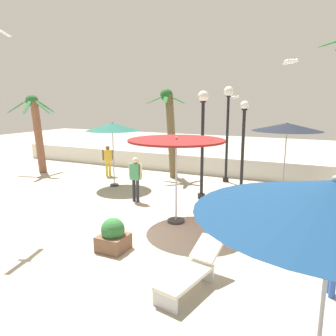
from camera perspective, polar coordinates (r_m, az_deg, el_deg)
ground_plane at (r=9.61m, az=-7.89°, el=-11.44°), size 56.00×56.00×0.00m
boundary_wall at (r=16.94m, az=8.15°, el=0.27°), size 25.20×0.30×0.94m
patio_umbrella_0 at (r=3.95m, az=26.59°, el=-4.76°), size 2.98×2.98×2.96m
patio_umbrella_1 at (r=14.30m, az=19.79°, el=6.58°), size 2.79×2.79×2.91m
patio_umbrella_2 at (r=9.92m, az=1.45°, el=4.07°), size 2.91×2.91×2.68m
patio_umbrella_3 at (r=14.59m, az=-9.54°, el=6.92°), size 2.31×2.31×2.85m
palm_tree_1 at (r=18.74m, az=-21.71°, el=7.01°), size 2.58×2.58×4.07m
palm_tree_2 at (r=16.15m, az=0.30°, el=7.73°), size 2.12×1.99×4.32m
lamp_post_0 at (r=15.41m, az=10.25°, el=8.47°), size 0.44×0.44×4.37m
lamp_post_1 at (r=12.51m, az=5.98°, el=6.48°), size 0.40×0.40×4.10m
lamp_post_2 at (r=12.93m, az=12.77°, el=4.15°), size 0.33×0.33×3.73m
lounge_chair_0 at (r=6.96m, az=4.05°, el=-17.08°), size 0.89×1.94×0.83m
guest_0 at (r=7.18m, az=26.84°, el=-11.79°), size 0.32×0.54×1.71m
guest_1 at (r=16.84m, az=-10.29°, el=1.71°), size 0.42×0.43×1.54m
guest_2 at (r=12.35m, az=-5.61°, el=-1.21°), size 0.56×0.25×1.69m
seagull_1 at (r=16.07m, az=11.44°, el=11.89°), size 0.38×0.96×0.14m
seagull_2 at (r=9.95m, az=20.36°, el=16.85°), size 0.51×0.92×0.14m
planter at (r=8.64m, az=-9.43°, el=-11.42°), size 0.70×0.70×0.85m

